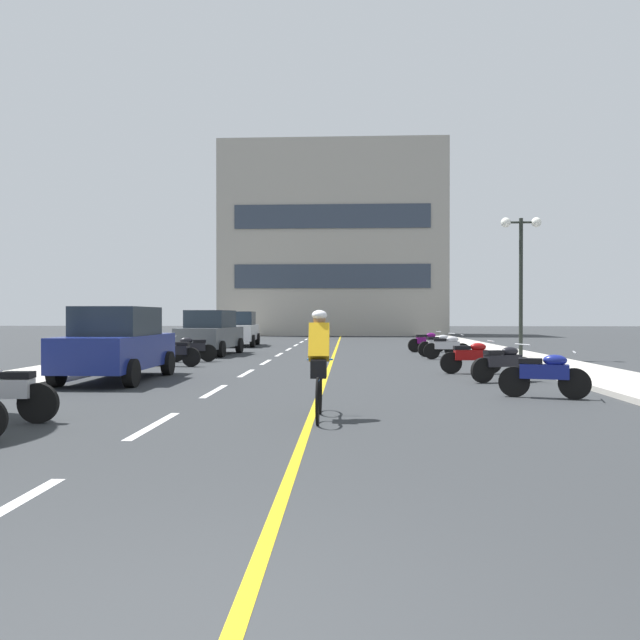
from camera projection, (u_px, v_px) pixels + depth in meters
ground_plane at (327, 356)px, 23.69m from camera, size 140.00×140.00×0.00m
curb_left at (169, 350)px, 27.02m from camera, size 2.40×72.00×0.12m
curb_right at (494, 351)px, 26.35m from camera, size 2.40×72.00×0.12m
lane_dash_1 at (154, 425)px, 8.79m from camera, size 0.14×2.20×0.01m
lane_dash_2 at (215, 391)px, 12.79m from camera, size 0.14×2.20×0.01m
lane_dash_3 at (246, 373)px, 16.79m from camera, size 0.14×2.20×0.01m
lane_dash_4 at (266, 362)px, 20.78m from camera, size 0.14×2.20×0.01m
lane_dash_5 at (279, 355)px, 24.78m from camera, size 0.14×2.20×0.01m
lane_dash_6 at (289, 349)px, 28.77m from camera, size 0.14×2.20×0.01m
lane_dash_7 at (296, 345)px, 32.77m from camera, size 0.14×2.20×0.01m
lane_dash_8 at (302, 342)px, 36.76m from camera, size 0.14×2.20×0.01m
lane_dash_9 at (306, 339)px, 40.76m from camera, size 0.14×2.20×0.01m
lane_dash_10 at (310, 337)px, 44.76m from camera, size 0.14×2.20×0.01m
lane_dash_11 at (313, 335)px, 48.75m from camera, size 0.14×2.20×0.01m
centre_line_yellow at (335, 352)px, 26.67m from camera, size 0.12×66.00×0.01m
office_building at (333, 242)px, 51.27m from camera, size 18.43×7.42×15.75m
street_lamp_mid at (521, 255)px, 21.98m from camera, size 1.46×0.36×5.06m
parked_car_near at (117, 343)px, 14.89m from camera, size 1.94×4.21×1.82m
parked_car_mid at (211, 332)px, 24.69m from camera, size 2.17×4.31×1.82m
parked_car_far at (239, 329)px, 31.81m from camera, size 2.11×4.29×1.82m
motorcycle_2 at (0, 392)px, 8.97m from camera, size 1.70×0.60×0.92m
motorcycle_3 at (545, 374)px, 11.69m from camera, size 1.66×0.72×0.92m
motorcycle_4 at (503, 363)px, 14.52m from camera, size 1.64×0.80×0.92m
motorcycle_5 at (471, 357)px, 16.64m from camera, size 1.70×0.60×0.92m
motorcycle_6 at (174, 351)px, 19.02m from camera, size 1.70×0.60×0.92m
motorcycle_7 at (192, 348)px, 20.89m from camera, size 1.67×0.68×0.92m
motorcycle_8 at (447, 347)px, 22.07m from camera, size 1.70×0.60×0.92m
motorcycle_9 at (439, 344)px, 23.65m from camera, size 1.67×0.70×0.92m
motorcycle_10 at (427, 341)px, 26.53m from camera, size 1.68×0.65×0.92m
cyclist_rider at (319, 362)px, 9.39m from camera, size 0.42×1.77×1.71m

